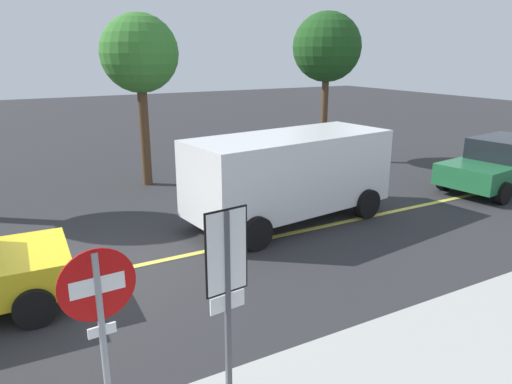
{
  "coord_description": "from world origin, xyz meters",
  "views": [
    {
      "loc": [
        -0.68,
        -8.8,
        4.12
      ],
      "look_at": [
        3.95,
        -0.5,
        1.33
      ],
      "focal_mm": 33.47,
      "sensor_mm": 36.0,
      "label": 1
    }
  ],
  "objects_px": {
    "white_van": "(290,172)",
    "tree_right_verge": "(140,55)",
    "speed_limit_sign": "(227,274)",
    "tree_left_verge": "(327,48)",
    "car_green_approaching": "(502,163)",
    "stop_sign": "(101,318)"
  },
  "relations": [
    {
      "from": "tree_left_verge",
      "to": "tree_right_verge",
      "type": "bearing_deg",
      "value": -179.23
    },
    {
      "from": "stop_sign",
      "to": "tree_left_verge",
      "type": "xyz_separation_m",
      "value": [
        10.61,
        10.46,
        2.67
      ]
    },
    {
      "from": "white_van",
      "to": "tree_right_verge",
      "type": "height_order",
      "value": "tree_right_verge"
    },
    {
      "from": "speed_limit_sign",
      "to": "car_green_approaching",
      "type": "bearing_deg",
      "value": 21.28
    },
    {
      "from": "white_van",
      "to": "tree_right_verge",
      "type": "xyz_separation_m",
      "value": [
        -2.12,
        5.16,
        2.77
      ]
    },
    {
      "from": "tree_left_verge",
      "to": "car_green_approaching",
      "type": "bearing_deg",
      "value": -67.12
    },
    {
      "from": "car_green_approaching",
      "to": "speed_limit_sign",
      "type": "bearing_deg",
      "value": -158.72
    },
    {
      "from": "white_van",
      "to": "car_green_approaching",
      "type": "height_order",
      "value": "white_van"
    },
    {
      "from": "speed_limit_sign",
      "to": "car_green_approaching",
      "type": "height_order",
      "value": "speed_limit_sign"
    },
    {
      "from": "tree_right_verge",
      "to": "speed_limit_sign",
      "type": "bearing_deg",
      "value": -101.68
    },
    {
      "from": "car_green_approaching",
      "to": "tree_right_verge",
      "type": "bearing_deg",
      "value": 148.75
    },
    {
      "from": "speed_limit_sign",
      "to": "tree_left_verge",
      "type": "height_order",
      "value": "tree_left_verge"
    },
    {
      "from": "speed_limit_sign",
      "to": "white_van",
      "type": "relative_size",
      "value": 0.47
    },
    {
      "from": "white_van",
      "to": "tree_left_verge",
      "type": "xyz_separation_m",
      "value": [
        4.97,
        5.25,
        3.0
      ]
    },
    {
      "from": "speed_limit_sign",
      "to": "tree_right_verge",
      "type": "relative_size",
      "value": 0.48
    },
    {
      "from": "speed_limit_sign",
      "to": "tree_left_verge",
      "type": "xyz_separation_m",
      "value": [
        9.24,
        10.48,
        2.51
      ]
    },
    {
      "from": "white_van",
      "to": "stop_sign",
      "type": "bearing_deg",
      "value": -137.3
    },
    {
      "from": "white_van",
      "to": "speed_limit_sign",
      "type": "bearing_deg",
      "value": -129.2
    },
    {
      "from": "speed_limit_sign",
      "to": "car_green_approaching",
      "type": "distance_m",
      "value": 12.63
    },
    {
      "from": "car_green_approaching",
      "to": "tree_left_verge",
      "type": "bearing_deg",
      "value": 112.88
    },
    {
      "from": "stop_sign",
      "to": "tree_left_verge",
      "type": "bearing_deg",
      "value": 44.58
    },
    {
      "from": "tree_right_verge",
      "to": "car_green_approaching",
      "type": "bearing_deg",
      "value": -31.25
    }
  ]
}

